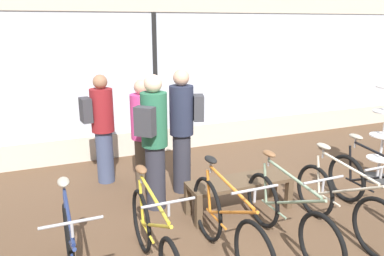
{
  "coord_description": "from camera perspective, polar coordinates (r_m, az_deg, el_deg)",
  "views": [
    {
      "loc": [
        -1.97,
        -3.23,
        2.43
      ],
      "look_at": [
        0.0,
        1.59,
        0.95
      ],
      "focal_mm": 35.0,
      "sensor_mm": 36.0,
      "label": 1
    }
  ],
  "objects": [
    {
      "name": "customer_by_window",
      "position": [
        5.84,
        -13.59,
        0.32
      ],
      "size": [
        0.52,
        0.38,
        1.69
      ],
      "color": "#424C6B",
      "rests_on": "ground_plane"
    },
    {
      "name": "bicycle_right",
      "position": [
        4.78,
        21.96,
        -10.75
      ],
      "size": [
        0.46,
        1.67,
        1.02
      ],
      "color": "black",
      "rests_on": "ground_plane"
    },
    {
      "name": "shop_back_wall",
      "position": [
        6.96,
        -5.72,
        9.25
      ],
      "size": [
        12.0,
        0.08,
        3.2
      ],
      "color": "beige",
      "rests_on": "ground_plane"
    },
    {
      "name": "bicycle_center_left",
      "position": [
        3.96,
        5.44,
        -14.86
      ],
      "size": [
        0.46,
        1.78,
        1.05
      ],
      "color": "black",
      "rests_on": "ground_plane"
    },
    {
      "name": "display_bench",
      "position": [
        5.0,
        7.25,
        -8.69
      ],
      "size": [
        1.4,
        0.44,
        0.44
      ],
      "color": "brown",
      "rests_on": "ground_plane"
    },
    {
      "name": "bicycle_far_right",
      "position": [
        5.34,
        26.27,
        -8.54
      ],
      "size": [
        0.46,
        1.72,
        1.02
      ],
      "color": "black",
      "rests_on": "ground_plane"
    },
    {
      "name": "bicycle_left",
      "position": [
        3.8,
        -5.78,
        -16.67
      ],
      "size": [
        0.46,
        1.71,
        1.03
      ],
      "color": "black",
      "rests_on": "ground_plane"
    },
    {
      "name": "customer_near_bench",
      "position": [
        5.34,
        -1.41,
        0.09
      ],
      "size": [
        0.55,
        0.43,
        1.81
      ],
      "color": "#2D2D38",
      "rests_on": "ground_plane"
    },
    {
      "name": "ground_plane",
      "position": [
        4.5,
        8.06,
        -17.03
      ],
      "size": [
        24.0,
        24.0,
        0.0
      ],
      "primitive_type": "plane",
      "color": "brown"
    },
    {
      "name": "bicycle_center_right",
      "position": [
        4.34,
        14.41,
        -12.92
      ],
      "size": [
        0.46,
        1.72,
        1.02
      ],
      "color": "black",
      "rests_on": "ground_plane"
    },
    {
      "name": "accessory_rack",
      "position": [
        6.55,
        27.05,
        -1.63
      ],
      "size": [
        0.48,
        0.48,
        1.59
      ],
      "color": "#333333",
      "rests_on": "ground_plane"
    },
    {
      "name": "customer_near_rack",
      "position": [
        5.43,
        -7.46,
        -0.94
      ],
      "size": [
        0.36,
        0.36,
        1.66
      ],
      "color": "brown",
      "rests_on": "ground_plane"
    },
    {
      "name": "customer_mid_floor",
      "position": [
        4.85,
        -5.82,
        -1.63
      ],
      "size": [
        0.54,
        0.55,
        1.81
      ],
      "color": "#2D2D38",
      "rests_on": "ground_plane"
    }
  ]
}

